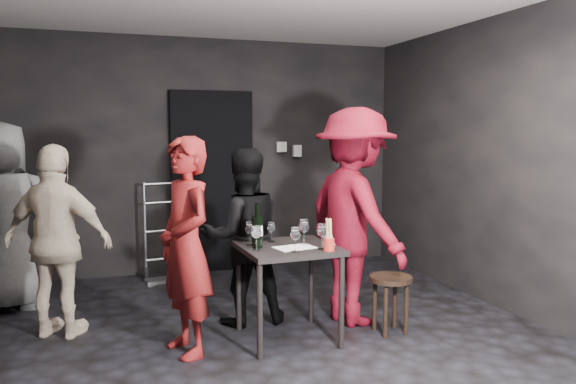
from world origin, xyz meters
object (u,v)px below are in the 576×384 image
object	(u,v)px
hand_truck	(161,261)
wine_bottle	(257,231)
woman_black	(243,237)
tasting_table	(288,258)
breadstick_cup	(329,235)
server_red	(186,239)
bystander_cream	(58,239)
bystander_grey	(6,203)
man_maroon	(355,192)
stool	(391,288)

from	to	relation	value
hand_truck	wine_bottle	size ratio (longest dim) A/B	3.14
hand_truck	woman_black	distance (m)	1.81
woman_black	tasting_table	bearing A→B (deg)	116.73
tasting_table	breadstick_cup	distance (m)	0.41
server_red	breadstick_cup	bearing A→B (deg)	61.25
hand_truck	woman_black	xyz separation A→B (m)	(0.53, -1.65, 0.54)
breadstick_cup	bystander_cream	bearing A→B (deg)	155.19
breadstick_cup	hand_truck	bearing A→B (deg)	112.65
bystander_cream	bystander_grey	world-z (taller)	bystander_grey
hand_truck	tasting_table	size ratio (longest dim) A/B	1.45
man_maroon	bystander_grey	distance (m)	3.15
man_maroon	bystander_cream	world-z (taller)	man_maroon
server_red	woman_black	world-z (taller)	server_red
woman_black	bystander_grey	bearing A→B (deg)	-26.70
bystander_cream	man_maroon	bearing A→B (deg)	-161.97
stool	bystander_cream	distance (m)	2.69
wine_bottle	breadstick_cup	xyz separation A→B (m)	(0.48, -0.27, -0.01)
tasting_table	bystander_cream	world-z (taller)	bystander_cream
bystander_cream	bystander_grey	bearing A→B (deg)	-32.86
bystander_cream	tasting_table	bearing A→B (deg)	-172.21
tasting_table	bystander_grey	distance (m)	2.69
tasting_table	server_red	world-z (taller)	server_red
woman_black	bystander_grey	size ratio (longest dim) A/B	0.75
hand_truck	server_red	bearing A→B (deg)	-98.95
bystander_grey	breadstick_cup	bearing A→B (deg)	144.21
woman_black	wine_bottle	distance (m)	0.50
hand_truck	bystander_cream	distance (m)	1.87
server_red	breadstick_cup	size ratio (longest dim) A/B	6.57
tasting_table	stool	world-z (taller)	tasting_table
stool	bystander_grey	bearing A→B (deg)	151.42
stool	wine_bottle	world-z (taller)	wine_bottle
bystander_cream	bystander_grey	xyz separation A→B (m)	(-0.49, 0.88, 0.20)
hand_truck	wine_bottle	bearing A→B (deg)	-84.39
hand_truck	tasting_table	world-z (taller)	hand_truck
server_red	hand_truck	bearing A→B (deg)	163.15
hand_truck	server_red	distance (m)	2.26
stool	wine_bottle	bearing A→B (deg)	172.68
stool	wine_bottle	size ratio (longest dim) A/B	1.36
bystander_grey	breadstick_cup	xyz separation A→B (m)	(2.43, -1.78, -0.13)
tasting_table	wine_bottle	distance (m)	0.34
tasting_table	wine_bottle	bearing A→B (deg)	179.02
server_red	woman_black	size ratio (longest dim) A/B	1.15
bystander_cream	wine_bottle	world-z (taller)	bystander_cream
hand_truck	man_maroon	world-z (taller)	man_maroon
wine_bottle	stool	bearing A→B (deg)	-7.32
stool	bystander_grey	distance (m)	3.51
server_red	man_maroon	world-z (taller)	man_maroon
stool	wine_bottle	distance (m)	1.20
woman_black	bystander_grey	distance (m)	2.23
tasting_table	man_maroon	distance (m)	0.85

